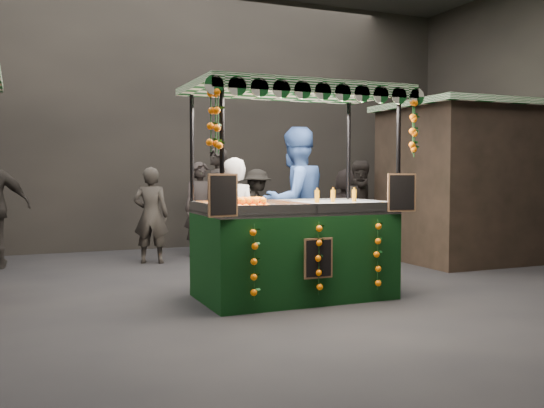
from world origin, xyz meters
name	(u,v)px	position (x,y,z in m)	size (l,w,h in m)	color
ground	(272,296)	(0.00, 0.00, 0.00)	(12.00, 12.00, 0.00)	black
market_hall	(272,6)	(0.00, 0.00, 3.38)	(12.10, 10.10, 5.05)	black
neighbour_stall_right	(478,182)	(4.40, 1.50, 1.31)	(3.00, 2.20, 2.60)	black
juice_stall	(296,233)	(0.22, -0.20, 0.76)	(2.53, 1.49, 2.45)	black
vendor_grey	(232,223)	(-0.28, 0.62, 0.82)	(0.66, 0.49, 1.65)	gray
vendor_blue	(295,203)	(0.75, 0.97, 1.04)	(1.17, 1.00, 2.08)	navy
shopper_0	(201,209)	(0.16, 3.54, 0.82)	(0.63, 0.43, 1.65)	#282221
shopper_1	(363,209)	(2.70, 2.38, 0.83)	(0.90, 0.75, 1.66)	black
shopper_3	(257,209)	(1.47, 4.22, 0.76)	(1.08, 1.12, 1.53)	#282420
shopper_5	(347,210)	(2.83, 3.17, 0.77)	(1.33, 1.32, 1.54)	#2D2625
shopper_6	(216,201)	(0.57, 3.93, 0.95)	(0.53, 0.74, 1.91)	#282320
shopper_7	(151,215)	(-0.78, 3.15, 0.78)	(0.66, 0.56, 1.55)	#2C2723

